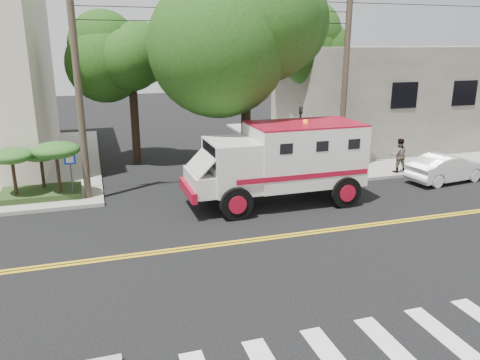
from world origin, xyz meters
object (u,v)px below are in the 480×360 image
object	(u,v)px
parked_sedan	(447,168)
pedestrian_a	(333,159)
armored_truck	(283,159)
pedestrian_b	(399,155)

from	to	relation	value
parked_sedan	pedestrian_a	xyz separation A→B (m)	(-5.16, 1.70, 0.43)
armored_truck	parked_sedan	bearing A→B (deg)	2.82
pedestrian_b	pedestrian_a	bearing A→B (deg)	18.84
armored_truck	pedestrian_a	bearing A→B (deg)	31.80
armored_truck	pedestrian_a	size ratio (longest dim) A/B	3.81
parked_sedan	pedestrian_b	world-z (taller)	pedestrian_b
parked_sedan	armored_truck	bearing A→B (deg)	85.65
pedestrian_a	pedestrian_b	world-z (taller)	pedestrian_a
parked_sedan	pedestrian_a	bearing A→B (deg)	64.26
armored_truck	parked_sedan	world-z (taller)	armored_truck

